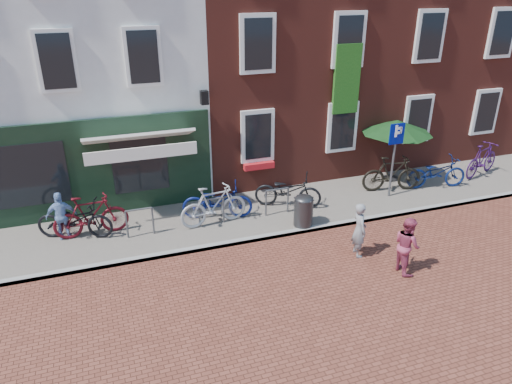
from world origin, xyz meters
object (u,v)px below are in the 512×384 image
object	(u,v)px
cafe_person	(62,216)
boy	(407,245)
parking_sign	(395,147)
bicycle_3	(214,205)
woman	(359,230)
bicycle_7	(482,160)
bicycle_4	(288,191)
bicycle_5	(392,174)
bicycle_2	(217,201)
bicycle_1	(91,216)
bicycle_0	(75,220)
parasol	(397,124)
litter_bin	(304,209)
bicycle_6	(436,172)

from	to	relation	value
cafe_person	boy	bearing A→B (deg)	155.09
parking_sign	bicycle_3	distance (m)	5.93
woman	bicycle_7	distance (m)	7.45
bicycle_4	bicycle_5	size ratio (longest dim) A/B	1.03
boy	cafe_person	world-z (taller)	cafe_person
woman	bicycle_2	world-z (taller)	woman
bicycle_1	bicycle_0	bearing A→B (deg)	84.52
bicycle_3	bicycle_5	bearing A→B (deg)	-92.86
parking_sign	parasol	size ratio (longest dim) A/B	1.01
parasol	cafe_person	xyz separation A→B (m)	(-10.70, -0.65, -1.31)
bicycle_2	bicycle_7	world-z (taller)	bicycle_7
bicycle_7	bicycle_3	bearing A→B (deg)	73.17
litter_bin	bicycle_6	xyz separation A→B (m)	(5.30, 0.99, 0.02)
bicycle_0	bicycle_1	size ratio (longest dim) A/B	1.03
litter_bin	parking_sign	distance (m)	3.75
bicycle_7	litter_bin	bearing A→B (deg)	80.73
bicycle_4	bicycle_7	world-z (taller)	bicycle_7
parasol	woman	distance (m)	5.39
woman	bicycle_0	world-z (taller)	woman
bicycle_6	bicycle_4	bearing A→B (deg)	98.47
parasol	bicycle_7	bearing A→B (deg)	-12.48
parasol	bicycle_1	size ratio (longest dim) A/B	1.21
bicycle_1	bicycle_7	xyz separation A→B (m)	(13.20, -0.01, 0.00)
parasol	bicycle_2	bearing A→B (deg)	-172.88
boy	bicycle_2	distance (m)	5.43
litter_bin	cafe_person	distance (m)	6.57
bicycle_2	bicycle_4	size ratio (longest dim) A/B	1.00
parking_sign	parasol	bearing A→B (deg)	54.44
parasol	bicycle_1	distance (m)	10.10
woman	cafe_person	bearing A→B (deg)	73.77
bicycle_1	bicycle_7	world-z (taller)	same
boy	cafe_person	size ratio (longest dim) A/B	1.06
woman	bicycle_3	xyz separation A→B (m)	(-3.13, 2.66, -0.04)
cafe_person	bicycle_4	xyz separation A→B (m)	(6.46, -0.15, -0.15)
bicycle_0	bicycle_4	xyz separation A→B (m)	(6.16, -0.12, 0.00)
parking_sign	boy	size ratio (longest dim) A/B	1.68
boy	bicycle_6	xyz separation A→B (m)	(3.84, 3.77, -0.09)
litter_bin	bicycle_6	size ratio (longest dim) A/B	0.49
bicycle_2	cafe_person	bearing A→B (deg)	103.55
boy	bicycle_2	bearing A→B (deg)	45.03
bicycle_1	litter_bin	bearing A→B (deg)	-105.37
parasol	bicycle_3	xyz separation A→B (m)	(-6.68, -1.17, -1.40)
boy	bicycle_5	xyz separation A→B (m)	(2.28, 4.04, -0.03)
parking_sign	bicycle_4	world-z (taller)	parking_sign
bicycle_0	bicycle_2	bearing A→B (deg)	-72.18
litter_bin	bicycle_3	size ratio (longest dim) A/B	0.50
cafe_person	litter_bin	bearing A→B (deg)	170.71
bicycle_3	bicycle_7	bearing A→B (deg)	-93.63
bicycle_6	bicycle_7	size ratio (longest dim) A/B	1.03
bicycle_0	bicycle_3	world-z (taller)	bicycle_3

